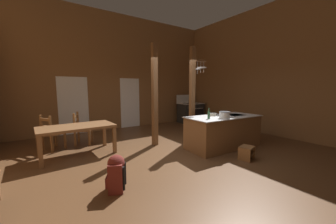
% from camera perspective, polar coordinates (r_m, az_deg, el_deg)
% --- Properties ---
extents(ground_plane, '(8.70, 8.55, 0.10)m').
position_cam_1_polar(ground_plane, '(4.93, 3.02, -13.06)').
color(ground_plane, brown).
extents(wall_back, '(8.70, 0.14, 4.54)m').
position_cam_1_polar(wall_back, '(8.14, -14.27, 11.33)').
color(wall_back, brown).
rests_on(wall_back, ground_plane).
extents(wall_right, '(0.14, 8.55, 4.54)m').
position_cam_1_polar(wall_right, '(7.78, 27.90, 10.93)').
color(wall_right, brown).
rests_on(wall_right, ground_plane).
extents(glazed_door_back_left, '(1.00, 0.01, 2.05)m').
position_cam_1_polar(glazed_door_back_left, '(7.64, -26.39, 1.72)').
color(glazed_door_back_left, white).
rests_on(glazed_door_back_left, ground_plane).
extents(glazed_panel_back_right, '(0.84, 0.01, 2.05)m').
position_cam_1_polar(glazed_panel_back_right, '(8.22, -11.24, 2.68)').
color(glazed_panel_back_right, white).
rests_on(glazed_panel_back_right, ground_plane).
extents(kitchen_island, '(2.21, 1.07, 0.88)m').
position_cam_1_polar(kitchen_island, '(5.59, 16.14, -5.66)').
color(kitchen_island, brown).
rests_on(kitchen_island, ground_plane).
extents(stove_range, '(1.16, 0.85, 1.32)m').
position_cam_1_polar(stove_range, '(9.27, 6.72, -0.10)').
color(stove_range, '#262626').
rests_on(stove_range, ground_plane).
extents(support_post_with_pot_rack, '(0.59, 0.25, 2.89)m').
position_cam_1_polar(support_post_with_pot_rack, '(5.99, 7.50, 6.14)').
color(support_post_with_pot_rack, brown).
rests_on(support_post_with_pot_rack, ground_plane).
extents(support_post_center, '(0.14, 0.14, 2.89)m').
position_cam_1_polar(support_post_center, '(5.46, -4.02, 4.98)').
color(support_post_center, brown).
rests_on(support_post_center, ground_plane).
extents(step_stool, '(0.42, 0.36, 0.30)m').
position_cam_1_polar(step_stool, '(4.91, 22.47, -10.90)').
color(step_stool, brown).
rests_on(step_stool, ground_plane).
extents(dining_table, '(1.74, 0.98, 0.74)m').
position_cam_1_polar(dining_table, '(5.19, -25.61, -4.69)').
color(dining_table, brown).
rests_on(dining_table, ground_plane).
extents(ladderback_chair_near_window, '(0.60, 0.60, 0.95)m').
position_cam_1_polar(ladderback_chair_near_window, '(6.02, -31.49, -5.43)').
color(ladderback_chair_near_window, brown).
rests_on(ladderback_chair_near_window, ground_plane).
extents(ladderback_chair_by_post, '(0.58, 0.58, 0.95)m').
position_cam_1_polar(ladderback_chair_by_post, '(6.18, -24.45, -4.69)').
color(ladderback_chair_by_post, brown).
rests_on(ladderback_chair_by_post, ground_plane).
extents(backpack, '(0.38, 0.39, 0.60)m').
position_cam_1_polar(backpack, '(3.33, -15.23, -16.88)').
color(backpack, maroon).
rests_on(backpack, ground_plane).
extents(stockpot_on_counter, '(0.35, 0.29, 0.18)m').
position_cam_1_polar(stockpot_on_counter, '(5.08, 16.58, -0.85)').
color(stockpot_on_counter, silver).
rests_on(stockpot_on_counter, kitchen_island).
extents(mixing_bowl_on_counter, '(0.21, 0.21, 0.08)m').
position_cam_1_polar(mixing_bowl_on_counter, '(5.48, 13.13, -0.70)').
color(mixing_bowl_on_counter, '#B2A893').
rests_on(mixing_bowl_on_counter, kitchen_island).
extents(bottle_tall_on_counter, '(0.06, 0.06, 0.27)m').
position_cam_1_polar(bottle_tall_on_counter, '(4.91, 12.10, -0.77)').
color(bottle_tall_on_counter, '#2D5638').
rests_on(bottle_tall_on_counter, kitchen_island).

